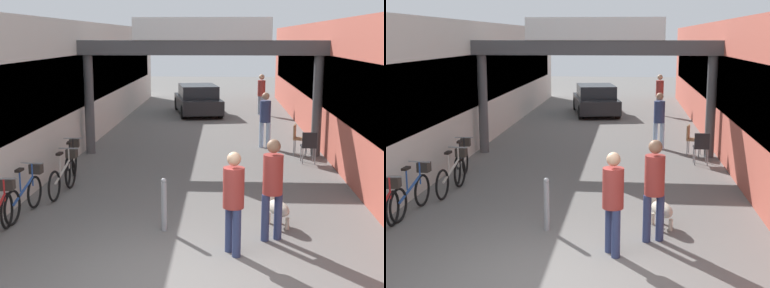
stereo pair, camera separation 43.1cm
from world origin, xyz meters
The scene contains 16 objects.
ground_plane centered at (0.00, 0.00, 0.00)m, with size 80.00×80.00×0.00m, color #605E5B.
storefront_left centered at (-5.09, 11.00, 1.95)m, with size 3.00×26.00×3.90m.
storefront_right centered at (5.09, 11.00, 1.95)m, with size 3.00×26.00×3.90m.
arcade_sign_gateway centered at (0.00, 8.51, 2.83)m, with size 7.40×0.47×3.99m.
pedestrian_with_dog centered at (1.48, 1.76, 1.02)m, with size 0.44×0.44×1.77m.
pedestrian_companion centered at (0.81, 1.10, 0.97)m, with size 0.46×0.46×1.69m.
pedestrian_carrying_crate centered at (1.95, 9.61, 1.01)m, with size 0.46×0.46×1.75m.
pedestrian_elderly_walking centered at (2.32, 16.88, 1.05)m, with size 0.47×0.47×1.81m.
dog_on_leash centered at (1.64, 2.50, 0.35)m, with size 0.52×0.80×0.56m.
bicycle_blue_second centered at (-3.22, 2.85, 0.44)m, with size 0.46×1.69×0.98m.
bicycle_silver_third centered at (-2.90, 4.32, 0.44)m, with size 0.46×1.69×0.98m.
bicycle_black_farthest centered at (-3.08, 5.53, 0.44)m, with size 0.46×1.68×0.98m.
bollard_post_metal centered at (-0.42, 2.09, 0.50)m, with size 0.10×0.10×0.98m.
cafe_chair_black_nearer centered at (2.99, 7.52, 0.54)m, with size 0.40×0.40×0.89m.
cafe_chair_wood_farther centered at (2.86, 8.72, 0.54)m, with size 0.49×0.49×0.89m.
parked_car_black centered at (-0.52, 16.95, 0.64)m, with size 2.44×4.25×1.33m.
Camera 1 is at (0.63, -7.04, 3.45)m, focal length 50.00 mm.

